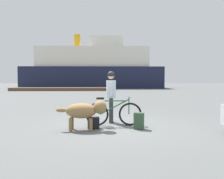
% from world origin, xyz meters
% --- Properties ---
extents(ground_plane, '(160.00, 160.00, 0.00)m').
position_xyz_m(ground_plane, '(0.00, 0.00, 0.00)').
color(ground_plane, '#595B5B').
extents(bicycle, '(1.77, 0.44, 0.92)m').
position_xyz_m(bicycle, '(0.07, 0.06, 0.39)').
color(bicycle, black).
rests_on(bicycle, ground_plane).
extents(person_cyclist, '(0.32, 0.53, 1.73)m').
position_xyz_m(person_cyclist, '(0.02, 0.58, 1.04)').
color(person_cyclist, '#333338').
rests_on(person_cyclist, ground_plane).
extents(dog, '(1.46, 0.51, 0.85)m').
position_xyz_m(dog, '(-0.77, -0.54, 0.56)').
color(dog, olive).
rests_on(dog, ground_plane).
extents(backpack, '(0.33, 0.28, 0.48)m').
position_xyz_m(backpack, '(0.81, -0.45, 0.24)').
color(backpack, '#334C33').
rests_on(backpack, ground_plane).
extents(handbag_pannier, '(0.36, 0.26, 0.35)m').
position_xyz_m(handbag_pannier, '(-0.52, -0.37, 0.18)').
color(handbag_pannier, black).
rests_on(handbag_pannier, ground_plane).
extents(dock_pier, '(13.34, 2.14, 0.40)m').
position_xyz_m(dock_pier, '(-5.66, 22.47, 0.20)').
color(dock_pier, brown).
rests_on(dock_pier, ground_plane).
extents(ferry_boat, '(22.50, 8.31, 9.06)m').
position_xyz_m(ferry_boat, '(-2.21, 31.97, 3.22)').
color(ferry_boat, '#191E38').
rests_on(ferry_boat, ground_plane).
extents(sailboat_moored, '(6.26, 1.75, 8.13)m').
position_xyz_m(sailboat_moored, '(-0.27, 31.29, 0.51)').
color(sailboat_moored, navy).
rests_on(sailboat_moored, ground_plane).
extents(pine_tree_far_left, '(3.34, 3.34, 9.41)m').
position_xyz_m(pine_tree_far_left, '(-11.30, 50.50, 6.23)').
color(pine_tree_far_left, '#4C331E').
rests_on(pine_tree_far_left, ground_plane).
extents(pine_tree_center, '(4.38, 4.38, 11.12)m').
position_xyz_m(pine_tree_center, '(3.04, 50.92, 7.16)').
color(pine_tree_center, '#4C331E').
rests_on(pine_tree_center, ground_plane).
extents(pine_tree_far_right, '(4.08, 4.08, 9.11)m').
position_xyz_m(pine_tree_far_right, '(6.20, 50.01, 5.98)').
color(pine_tree_far_right, '#4C331E').
rests_on(pine_tree_far_right, ground_plane).
extents(pine_tree_mid_back, '(3.77, 3.77, 9.22)m').
position_xyz_m(pine_tree_mid_back, '(-7.47, 55.98, 6.08)').
color(pine_tree_mid_back, '#4C331E').
rests_on(pine_tree_mid_back, ground_plane).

